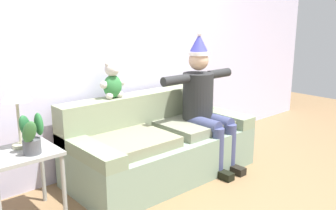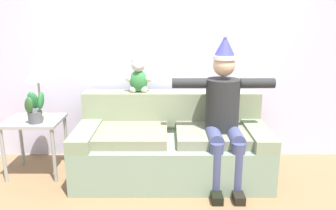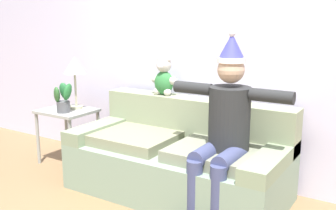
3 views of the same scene
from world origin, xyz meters
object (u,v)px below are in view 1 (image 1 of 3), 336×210
object	(u,v)px
person_seated	(204,100)
table_lamp	(16,93)
couch	(159,144)
potted_plant	(31,135)
side_table	(21,163)
teddy_bear	(113,82)

from	to	relation	value
person_seated	table_lamp	world-z (taller)	person_seated
couch	potted_plant	bearing A→B (deg)	-175.79
couch	person_seated	size ratio (longest dim) A/B	1.31
couch	side_table	distance (m)	1.46
couch	teddy_bear	bearing A→B (deg)	141.08
couch	teddy_bear	size ratio (longest dim) A/B	5.16
side_table	potted_plant	distance (m)	0.28
person_seated	side_table	distance (m)	1.98
potted_plant	couch	bearing A→B (deg)	4.21
teddy_bear	side_table	bearing A→B (deg)	-165.12
couch	table_lamp	bearing A→B (deg)	175.78
table_lamp	couch	bearing A→B (deg)	-4.22
table_lamp	person_seated	bearing A→B (deg)	-8.09
person_seated	table_lamp	distance (m)	1.95
couch	teddy_bear	xyz separation A→B (m)	(-0.36, 0.29, 0.69)
teddy_bear	person_seated	bearing A→B (deg)	-27.84
person_seated	side_table	xyz separation A→B (m)	(-1.96, 0.17, -0.25)
side_table	potted_plant	world-z (taller)	potted_plant
potted_plant	teddy_bear	bearing A→B (deg)	21.26
couch	side_table	world-z (taller)	couch
teddy_bear	side_table	world-z (taller)	teddy_bear
couch	person_seated	xyz separation A→B (m)	(0.51, -0.17, 0.44)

